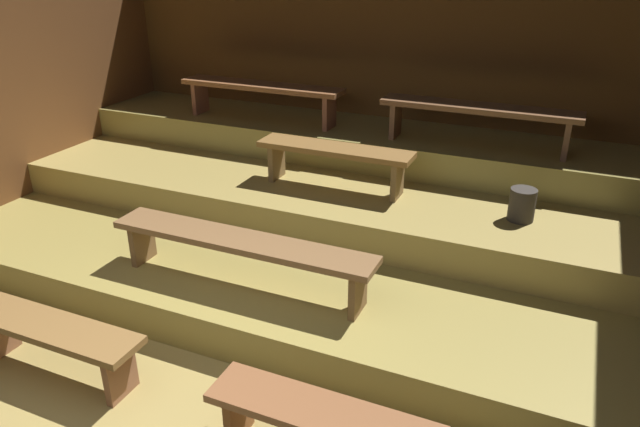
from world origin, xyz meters
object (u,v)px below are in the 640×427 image
(bench_upper_right, at_px, (479,113))
(bench_middle_center, at_px, (335,155))
(bench_floor_left, at_px, (53,335))
(bench_floor_right, at_px, (323,422))
(bench_lower_center, at_px, (241,246))
(pail_middle, at_px, (522,205))
(bench_upper_left, at_px, (261,90))

(bench_upper_right, bearing_deg, bench_middle_center, -145.46)
(bench_floor_left, bearing_deg, bench_middle_center, 67.88)
(bench_floor_right, bearing_deg, bench_middle_center, 111.12)
(bench_lower_center, xyz_separation_m, pail_middle, (1.82, 1.34, 0.12))
(bench_lower_center, xyz_separation_m, bench_upper_right, (1.28, 2.14, 0.62))
(bench_upper_left, height_order, pail_middle, bench_upper_left)
(bench_floor_left, height_order, bench_lower_center, bench_lower_center)
(bench_floor_left, height_order, bench_floor_right, same)
(bench_upper_left, distance_m, bench_upper_right, 2.26)
(bench_floor_left, bearing_deg, bench_floor_right, 0.00)
(bench_lower_center, distance_m, bench_upper_left, 2.44)
(bench_floor_right, xyz_separation_m, bench_middle_center, (-0.94, 2.45, 0.62))
(bench_middle_center, distance_m, bench_upper_left, 1.42)
(bench_floor_left, distance_m, bench_upper_right, 3.95)
(bench_floor_left, relative_size, pail_middle, 4.89)
(bench_floor_right, distance_m, bench_upper_right, 3.35)
(bench_floor_right, xyz_separation_m, bench_upper_left, (-2.10, 3.21, 0.94))
(bench_floor_right, relative_size, bench_upper_left, 0.72)
(bench_lower_center, bearing_deg, bench_floor_right, -43.52)
(bench_middle_center, bearing_deg, bench_floor_right, -68.88)
(bench_lower_center, distance_m, bench_middle_center, 1.42)
(bench_floor_left, distance_m, bench_lower_center, 1.38)
(bench_middle_center, height_order, pail_middle, bench_middle_center)
(bench_floor_right, relative_size, bench_lower_center, 0.63)
(bench_middle_center, relative_size, pail_middle, 5.34)
(bench_upper_right, bearing_deg, bench_floor_right, -92.89)
(bench_floor_left, xyz_separation_m, bench_lower_center, (0.82, 1.06, 0.33))
(bench_floor_left, xyz_separation_m, pail_middle, (2.64, 2.40, 0.45))
(bench_floor_left, bearing_deg, bench_upper_right, 56.78)
(bench_floor_right, height_order, pail_middle, pail_middle)
(bench_lower_center, height_order, bench_upper_right, bench_upper_right)
(bench_lower_center, bearing_deg, bench_upper_left, 114.59)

